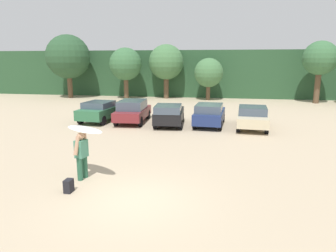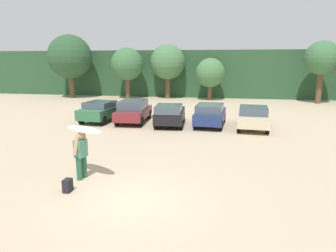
# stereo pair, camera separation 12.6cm
# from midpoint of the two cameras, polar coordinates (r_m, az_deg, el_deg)

# --- Properties ---
(ground_plane) EXTENTS (120.00, 120.00, 0.00)m
(ground_plane) POSITION_cam_midpoint_polar(r_m,az_deg,el_deg) (10.16, -6.64, -13.56)
(ground_plane) COLOR tan
(hillside_ridge) EXTENTS (108.00, 12.00, 5.63)m
(hillside_ridge) POSITION_cam_midpoint_polar(r_m,az_deg,el_deg) (43.11, 6.47, 9.89)
(hillside_ridge) COLOR #284C2D
(hillside_ridge) RESTS_ON ground_plane
(tree_center_right) EXTENTS (5.12, 5.12, 7.40)m
(tree_center_right) POSITION_cam_midpoint_polar(r_m,az_deg,el_deg) (38.81, -18.18, 12.11)
(tree_center_right) COLOR brown
(tree_center_right) RESTS_ON ground_plane
(tree_center) EXTENTS (3.74, 3.74, 5.88)m
(tree_center) POSITION_cam_midpoint_polar(r_m,az_deg,el_deg) (36.44, -8.00, 11.30)
(tree_center) COLOR brown
(tree_center) RESTS_ON ground_plane
(tree_far_right) EXTENTS (4.06, 4.06, 6.26)m
(tree_far_right) POSITION_cam_midpoint_polar(r_m,az_deg,el_deg) (36.42, -0.44, 11.76)
(tree_far_right) COLOR brown
(tree_far_right) RESTS_ON ground_plane
(tree_left) EXTENTS (3.24, 3.24, 4.69)m
(tree_left) POSITION_cam_midpoint_polar(r_m,az_deg,el_deg) (35.01, 7.46, 9.77)
(tree_left) COLOR brown
(tree_left) RESTS_ON ground_plane
(tree_right) EXTENTS (3.47, 3.47, 6.39)m
(tree_right) POSITION_cam_midpoint_polar(r_m,az_deg,el_deg) (35.57, 26.36, 11.16)
(tree_right) COLOR brown
(tree_right) RESTS_ON ground_plane
(parked_car_forest_green) EXTENTS (2.27, 4.14, 1.49)m
(parked_car_forest_green) POSITION_cam_midpoint_polar(r_m,az_deg,el_deg) (23.02, -12.70, 2.81)
(parked_car_forest_green) COLOR #2D6642
(parked_car_forest_green) RESTS_ON ground_plane
(parked_car_maroon) EXTENTS (2.10, 4.47, 1.61)m
(parked_car_maroon) POSITION_cam_midpoint_polar(r_m,az_deg,el_deg) (22.29, -6.74, 2.86)
(parked_car_maroon) COLOR maroon
(parked_car_maroon) RESTS_ON ground_plane
(parked_car_black) EXTENTS (2.13, 4.07, 1.51)m
(parked_car_black) POSITION_cam_midpoint_polar(r_m,az_deg,el_deg) (20.96, 0.03, 2.24)
(parked_car_black) COLOR black
(parked_car_black) RESTS_ON ground_plane
(parked_car_navy) EXTENTS (2.10, 4.18, 1.54)m
(parked_car_navy) POSITION_cam_midpoint_polar(r_m,az_deg,el_deg) (21.07, 7.55, 2.19)
(parked_car_navy) COLOR navy
(parked_car_navy) RESTS_ON ground_plane
(parked_car_champagne) EXTENTS (2.20, 4.52, 1.45)m
(parked_car_champagne) POSITION_cam_midpoint_polar(r_m,az_deg,el_deg) (20.93, 15.24, 1.71)
(parked_car_champagne) COLOR beige
(parked_car_champagne) RESTS_ON ground_plane
(person_adult) EXTENTS (0.41, 0.77, 1.79)m
(person_adult) POSITION_cam_midpoint_polar(r_m,az_deg,el_deg) (11.91, -16.09, -4.87)
(person_adult) COLOR #26593F
(person_adult) RESTS_ON ground_plane
(surfboard_white) EXTENTS (1.98, 1.44, 0.14)m
(surfboard_white) POSITION_cam_midpoint_polar(r_m,az_deg,el_deg) (11.71, -15.62, -0.60)
(surfboard_white) COLOR white
(backpack_dropped) EXTENTS (0.24, 0.34, 0.45)m
(backpack_dropped) POSITION_cam_midpoint_polar(r_m,az_deg,el_deg) (11.12, -18.32, -10.53)
(backpack_dropped) COLOR black
(backpack_dropped) RESTS_ON ground_plane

